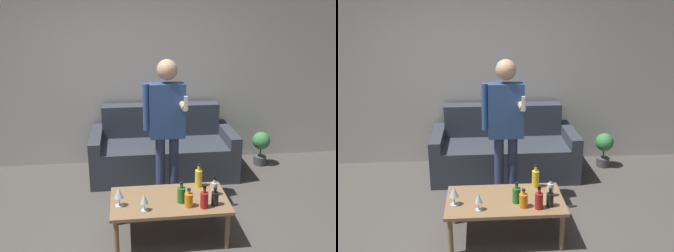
% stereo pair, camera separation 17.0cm
% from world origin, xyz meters
% --- Properties ---
extents(wall_back, '(8.00, 0.06, 2.70)m').
position_xyz_m(wall_back, '(0.00, 2.26, 1.35)').
color(wall_back, silver).
rests_on(wall_back, ground_plane).
extents(couch, '(1.83, 0.85, 0.86)m').
position_xyz_m(couch, '(0.39, 1.81, 0.31)').
color(couch, '#383D47').
rests_on(couch, ground_plane).
extents(coffee_table, '(1.09, 0.61, 0.39)m').
position_xyz_m(coffee_table, '(0.30, 0.36, 0.35)').
color(coffee_table, '#8E6B47').
rests_on(coffee_table, ground_plane).
extents(bottle_orange, '(0.07, 0.07, 0.20)m').
position_xyz_m(bottle_orange, '(0.40, 0.29, 0.47)').
color(bottle_orange, '#23752D').
rests_on(bottle_orange, coffee_table).
extents(bottle_green, '(0.07, 0.07, 0.18)m').
position_xyz_m(bottle_green, '(0.69, 0.20, 0.46)').
color(bottle_green, black).
rests_on(bottle_green, coffee_table).
extents(bottle_dark, '(0.06, 0.06, 0.17)m').
position_xyz_m(bottle_dark, '(0.73, 0.39, 0.46)').
color(bottle_dark, silver).
rests_on(bottle_dark, coffee_table).
extents(bottle_yellow, '(0.07, 0.07, 0.20)m').
position_xyz_m(bottle_yellow, '(0.59, 0.17, 0.47)').
color(bottle_yellow, '#B21E1E').
rests_on(bottle_yellow, coffee_table).
extents(bottle_red, '(0.07, 0.07, 0.24)m').
position_xyz_m(bottle_red, '(0.62, 0.58, 0.49)').
color(bottle_red, yellow).
rests_on(bottle_red, coffee_table).
extents(bottle_clear, '(0.08, 0.08, 0.18)m').
position_xyz_m(bottle_clear, '(0.45, 0.20, 0.46)').
color(bottle_clear, orange).
rests_on(bottle_clear, coffee_table).
extents(wine_glass_near, '(0.07, 0.07, 0.16)m').
position_xyz_m(wine_glass_near, '(0.06, 0.18, 0.50)').
color(wine_glass_near, silver).
rests_on(wine_glass_near, coffee_table).
extents(wine_glass_far, '(0.08, 0.08, 0.18)m').
position_xyz_m(wine_glass_far, '(-0.16, 0.29, 0.52)').
color(wine_glass_far, silver).
rests_on(wine_glass_far, coffee_table).
extents(person_standing_front, '(0.44, 0.41, 1.60)m').
position_xyz_m(person_standing_front, '(0.35, 1.01, 0.96)').
color(person_standing_front, navy).
rests_on(person_standing_front, ground_plane).
extents(potted_plant, '(0.24, 0.24, 0.47)m').
position_xyz_m(potted_plant, '(1.75, 1.89, 0.29)').
color(potted_plant, '#4C4C51').
rests_on(potted_plant, ground_plane).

